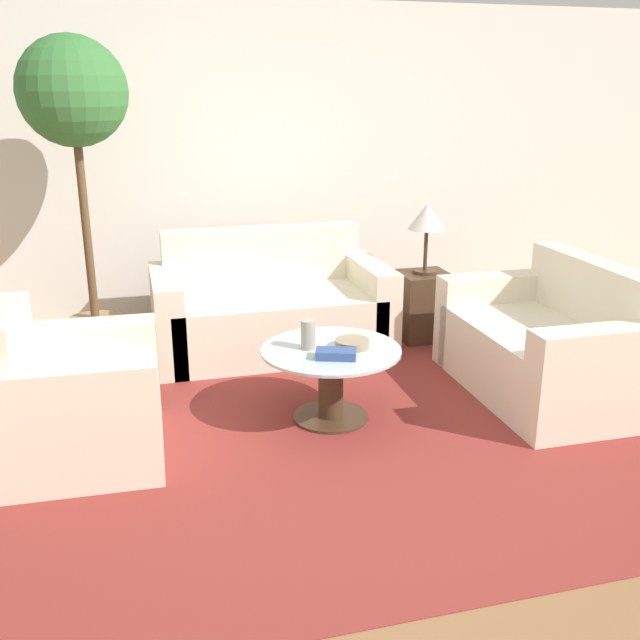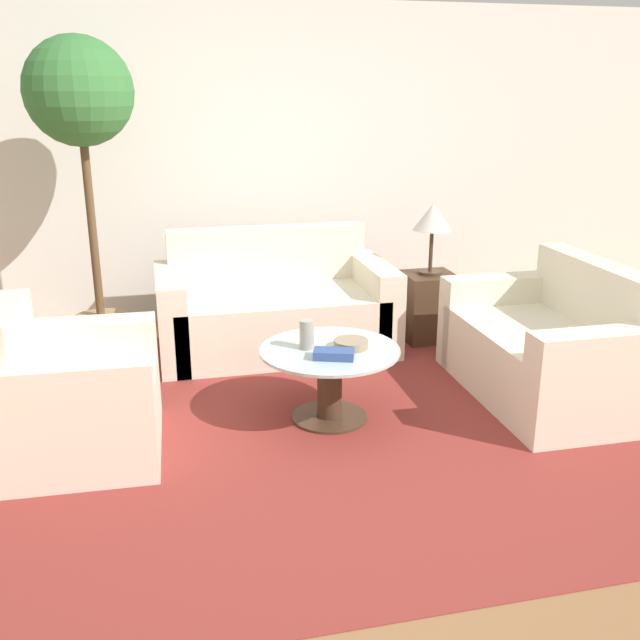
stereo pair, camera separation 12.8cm
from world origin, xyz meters
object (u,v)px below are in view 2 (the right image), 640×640
(table_lamp, at_px, (432,220))
(vase, at_px, (307,334))
(sofa_main, at_px, (274,310))
(armchair, at_px, (66,402))
(potted_plant, at_px, (82,121))
(bowl, at_px, (351,344))
(coffee_table, at_px, (330,374))
(book_stack, at_px, (334,354))
(loveseat, at_px, (553,351))

(table_lamp, bearing_deg, vase, -136.04)
(sofa_main, relative_size, armchair, 1.88)
(potted_plant, bearing_deg, table_lamp, -5.74)
(bowl, bearing_deg, potted_plant, 135.32)
(coffee_table, xyz_separation_m, book_stack, (-0.02, -0.16, 0.19))
(book_stack, bearing_deg, coffee_table, 102.91)
(armchair, relative_size, potted_plant, 0.41)
(vase, relative_size, bowl, 0.86)
(potted_plant, relative_size, bowl, 11.14)
(armchair, height_order, loveseat, loveseat)
(loveseat, bearing_deg, bowl, -87.92)
(potted_plant, bearing_deg, vase, -49.05)
(coffee_table, bearing_deg, armchair, -176.76)
(armchair, xyz_separation_m, potted_plant, (0.10, 1.57, 1.40))
(sofa_main, distance_m, armchair, 1.98)
(sofa_main, height_order, table_lamp, table_lamp)
(armchair, xyz_separation_m, bowl, (1.61, 0.07, 0.18))
(vase, bearing_deg, coffee_table, -15.23)
(loveseat, bearing_deg, coffee_table, -88.51)
(table_lamp, bearing_deg, bowl, -128.40)
(armchair, xyz_separation_m, loveseat, (2.98, 0.11, -0.00))
(loveseat, distance_m, potted_plant, 3.52)
(loveseat, distance_m, vase, 1.64)
(vase, bearing_deg, table_lamp, 43.96)
(coffee_table, distance_m, table_lamp, 1.79)
(coffee_table, bearing_deg, book_stack, -96.00)
(potted_plant, bearing_deg, loveseat, -26.84)
(potted_plant, relative_size, vase, 12.95)
(sofa_main, bearing_deg, armchair, -134.19)
(coffee_table, bearing_deg, table_lamp, 47.94)
(table_lamp, bearing_deg, armchair, -153.09)
(coffee_table, bearing_deg, loveseat, 1.02)
(coffee_table, relative_size, book_stack, 3.29)
(sofa_main, relative_size, coffee_table, 2.09)
(book_stack, bearing_deg, table_lamp, 69.86)
(coffee_table, bearing_deg, potted_plant, 133.06)
(coffee_table, bearing_deg, vase, 164.77)
(armchair, bearing_deg, coffee_table, -84.91)
(armchair, height_order, vase, armchair)
(potted_plant, bearing_deg, book_stack, -50.18)
(table_lamp, relative_size, potted_plant, 0.24)
(book_stack, bearing_deg, armchair, -164.01)
(vase, bearing_deg, book_stack, -59.82)
(sofa_main, distance_m, coffee_table, 1.34)
(coffee_table, bearing_deg, sofa_main, 94.50)
(armchair, bearing_deg, bowl, -85.59)
(armchair, distance_m, book_stack, 1.48)
(table_lamp, distance_m, book_stack, 1.86)
(vase, height_order, book_stack, vase)
(armchair, xyz_separation_m, book_stack, (1.47, -0.07, 0.18))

